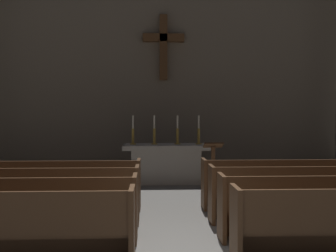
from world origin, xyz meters
TOP-DOWN VIEW (x-y plane):
  - pew_left_row_2 at (-2.43, 0.95)m, footprint 3.68×0.50m
  - pew_left_row_3 at (-2.43, 1.93)m, footprint 3.68×0.50m
  - pew_left_row_4 at (-2.43, 2.92)m, footprint 3.68×0.50m
  - pew_right_row_3 at (2.43, 1.93)m, footprint 3.68×0.50m
  - pew_right_row_4 at (2.43, 2.92)m, footprint 3.68×0.50m
  - altar at (0.00, 5.82)m, footprint 2.20×0.90m
  - candlestick_outer_left at (-0.85, 5.82)m, footprint 0.16×0.16m
  - candlestick_inner_left at (-0.30, 5.82)m, footprint 0.16×0.16m
  - candlestick_inner_right at (0.30, 5.82)m, footprint 0.16×0.16m
  - candlestick_outer_right at (0.85, 5.82)m, footprint 0.16×0.16m
  - apse_with_cross at (0.00, 8.09)m, footprint 11.91×0.49m
  - lectern at (1.05, 4.62)m, footprint 0.44×0.36m

SIDE VIEW (x-z plane):
  - pew_left_row_2 at x=-2.43m, z-range 0.00..0.95m
  - pew_left_row_3 at x=-2.43m, z-range 0.00..0.95m
  - pew_left_row_4 at x=-2.43m, z-range 0.00..0.95m
  - pew_right_row_3 at x=2.43m, z-range 0.00..0.95m
  - pew_right_row_4 at x=2.43m, z-range 0.00..0.95m
  - altar at x=0.00m, z-range 0.03..1.04m
  - lectern at x=1.05m, z-range -0.03..1.13m
  - candlestick_outer_left at x=-0.85m, z-range 0.88..1.63m
  - candlestick_inner_left at x=-0.30m, z-range 0.88..1.63m
  - candlestick_inner_right at x=0.30m, z-range 0.88..1.63m
  - candlestick_outer_right at x=0.85m, z-range 0.88..1.63m
  - apse_with_cross at x=0.00m, z-range 0.00..6.93m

